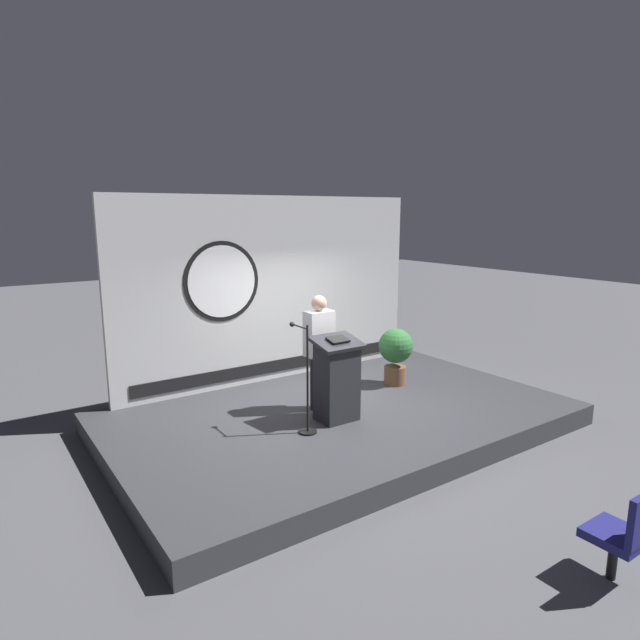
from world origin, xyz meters
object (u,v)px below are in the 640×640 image
at_px(speaker_person, 319,352).
at_px(audience_chair_left, 626,531).
at_px(podium, 337,380).
at_px(microphone_stand, 305,395).
at_px(potted_plant, 396,351).

distance_m(speaker_person, audience_chair_left, 4.27).
bearing_deg(audience_chair_left, podium, 93.80).
relative_size(microphone_stand, potted_plant, 1.52).
xyz_separation_m(potted_plant, audience_chair_left, (-1.47, -4.44, -0.37)).
bearing_deg(speaker_person, microphone_stand, -136.52).
xyz_separation_m(podium, speaker_person, (0.04, 0.48, 0.28)).
height_order(microphone_stand, audience_chair_left, microphone_stand).
bearing_deg(speaker_person, potted_plant, 7.61).
relative_size(podium, speaker_person, 0.71).
distance_m(podium, audience_chair_left, 3.76).
relative_size(microphone_stand, audience_chair_left, 1.60).
relative_size(podium, potted_plant, 1.25).
xyz_separation_m(microphone_stand, potted_plant, (2.29, 0.80, 0.07)).
distance_m(microphone_stand, potted_plant, 2.43).
xyz_separation_m(microphone_stand, audience_chair_left, (0.82, -3.64, -0.30)).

